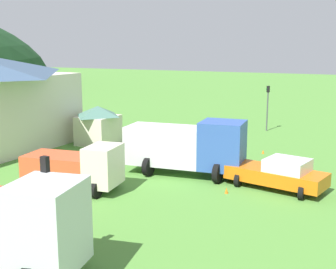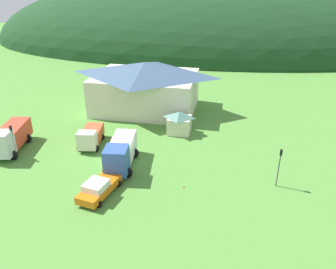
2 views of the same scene
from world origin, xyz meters
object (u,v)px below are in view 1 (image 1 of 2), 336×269
Objects in this scene: service_pickup_orange at (278,174)px; traffic_light_west at (47,199)px; traffic_light_east at (268,103)px; play_shed_cream at (98,125)px; traffic_cone_near_pickup at (226,193)px; traffic_cone_mid_row at (263,154)px; light_truck_cream at (77,167)px; box_truck_blue at (189,145)px.

traffic_light_west is (-11.65, 4.98, 1.51)m from service_pickup_orange.
traffic_light_west is 27.57m from traffic_light_east.
play_shed_cream is 5.17× the size of traffic_cone_near_pickup.
traffic_light_west is at bearing 163.81° from traffic_cone_near_pickup.
traffic_cone_near_pickup is 9.19m from traffic_cone_mid_row.
traffic_cone_mid_row is at bearing 120.95° from service_pickup_orange.
light_truck_cream reaches higher than traffic_cone_near_pickup.
light_truck_cream is 10.28m from service_pickup_orange.
play_shed_cream is 15.40m from service_pickup_orange.
traffic_cone_near_pickup is at bearing -42.75° from box_truck_blue.
play_shed_cream is 14.85m from traffic_light_east.
traffic_light_east is at bearing -42.18° from play_shed_cream.
box_truck_blue is 1.78× the size of traffic_light_east.
traffic_cone_mid_row is (9.18, 0.54, 0.00)m from traffic_cone_near_pickup.
traffic_light_west is (-7.00, -4.18, 1.14)m from light_truck_cream.
traffic_light_west is 7.15× the size of traffic_cone_mid_row.
light_truck_cream is 7.66m from traffic_cone_near_pickup.
service_pickup_orange is 1.37× the size of traffic_light_east.
traffic_cone_near_pickup is at bearing -16.19° from traffic_light_west.
traffic_cone_mid_row is (6.96, -2.50, -1.72)m from box_truck_blue.
light_truck_cream reaches higher than traffic_cone_mid_row.
traffic_light_east is 9.12m from traffic_cone_mid_row.
play_shed_cream is 0.80× the size of traffic_light_west.
traffic_light_east is (10.98, -9.95, 0.92)m from play_shed_cream.
traffic_light_west is 19.26m from traffic_cone_mid_row.
play_shed_cream reaches higher than service_pickup_orange.
light_truck_cream is at bearing 111.80° from traffic_cone_near_pickup.
box_truck_blue reaches higher than light_truck_cream.
traffic_light_east is (27.57, -0.36, 0.07)m from traffic_light_west.
light_truck_cream is 1.33× the size of traffic_light_east.
traffic_light_east is 18.09m from traffic_cone_near_pickup.
box_truck_blue is 12.04m from traffic_light_west.
service_pickup_orange is at bearing 18.26° from light_truck_cream.
play_shed_cream is at bearing 101.40° from traffic_cone_mid_row.
box_truck_blue is 7.60m from traffic_cone_mid_row.
service_pickup_orange is at bearing -163.80° from traffic_light_east.
light_truck_cream is 0.97× the size of service_pickup_orange.
light_truck_cream is at bearing -150.53° from play_shed_cream.
service_pickup_orange is 16.65m from traffic_light_east.
service_pickup_orange is (-4.93, -14.58, -0.66)m from play_shed_cream.
traffic_light_east reaches higher than service_pickup_orange.
traffic_cone_near_pickup is at bearing -172.02° from traffic_light_east.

